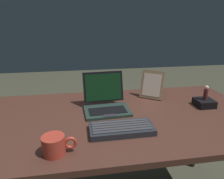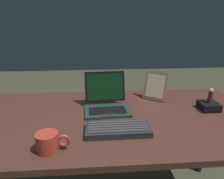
{
  "view_description": "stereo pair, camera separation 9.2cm",
  "coord_description": "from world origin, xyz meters",
  "px_view_note": "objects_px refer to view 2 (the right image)",
  "views": [
    {
      "loc": [
        -0.11,
        -1.02,
        1.25
      ],
      "look_at": [
        0.06,
        0.04,
        0.87
      ],
      "focal_mm": 32.92,
      "sensor_mm": 36.0,
      "label": 1
    },
    {
      "loc": [
        -0.02,
        -1.03,
        1.25
      ],
      "look_at": [
        0.06,
        0.04,
        0.87
      ],
      "focal_mm": 32.92,
      "sensor_mm": 36.0,
      "label": 2
    }
  ],
  "objects_px": {
    "photo_frame": "(155,86)",
    "figurine": "(211,95)",
    "laptop_front": "(106,103)",
    "external_keyboard": "(118,129)",
    "figurine_stand": "(209,106)",
    "coffee_mug": "(48,142)"
  },
  "relations": [
    {
      "from": "coffee_mug",
      "to": "external_keyboard",
      "type": "bearing_deg",
      "value": 22.48
    },
    {
      "from": "photo_frame",
      "to": "figurine",
      "type": "bearing_deg",
      "value": -33.89
    },
    {
      "from": "figurine_stand",
      "to": "figurine",
      "type": "bearing_deg",
      "value": 3.58
    },
    {
      "from": "laptop_front",
      "to": "external_keyboard",
      "type": "height_order",
      "value": "laptop_front"
    },
    {
      "from": "photo_frame",
      "to": "figurine_stand",
      "type": "xyz_separation_m",
      "value": [
        0.28,
        -0.19,
        -0.07
      ]
    },
    {
      "from": "external_keyboard",
      "to": "photo_frame",
      "type": "bearing_deg",
      "value": 54.0
    },
    {
      "from": "laptop_front",
      "to": "figurine",
      "type": "relative_size",
      "value": 2.97
    },
    {
      "from": "external_keyboard",
      "to": "coffee_mug",
      "type": "relative_size",
      "value": 2.21
    },
    {
      "from": "photo_frame",
      "to": "figurine_stand",
      "type": "height_order",
      "value": "photo_frame"
    },
    {
      "from": "external_keyboard",
      "to": "figurine_stand",
      "type": "xyz_separation_m",
      "value": [
        0.56,
        0.21,
        0.01
      ]
    },
    {
      "from": "external_keyboard",
      "to": "figurine",
      "type": "distance_m",
      "value": 0.61
    },
    {
      "from": "photo_frame",
      "to": "coffee_mug",
      "type": "distance_m",
      "value": 0.79
    },
    {
      "from": "external_keyboard",
      "to": "figurine_stand",
      "type": "height_order",
      "value": "figurine_stand"
    },
    {
      "from": "external_keyboard",
      "to": "photo_frame",
      "type": "distance_m",
      "value": 0.5
    },
    {
      "from": "external_keyboard",
      "to": "figurine",
      "type": "height_order",
      "value": "figurine"
    },
    {
      "from": "figurine_stand",
      "to": "coffee_mug",
      "type": "distance_m",
      "value": 0.93
    },
    {
      "from": "figurine_stand",
      "to": "coffee_mug",
      "type": "xyz_separation_m",
      "value": [
        -0.86,
        -0.34,
        0.02
      ]
    },
    {
      "from": "figurine_stand",
      "to": "figurine",
      "type": "distance_m",
      "value": 0.07
    },
    {
      "from": "laptop_front",
      "to": "photo_frame",
      "type": "xyz_separation_m",
      "value": [
        0.33,
        0.14,
        0.05
      ]
    },
    {
      "from": "figurine",
      "to": "external_keyboard",
      "type": "bearing_deg",
      "value": -159.39
    },
    {
      "from": "figurine",
      "to": "coffee_mug",
      "type": "relative_size",
      "value": 0.65
    },
    {
      "from": "laptop_front",
      "to": "figurine",
      "type": "xyz_separation_m",
      "value": [
        0.61,
        -0.04,
        0.05
      ]
    }
  ]
}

